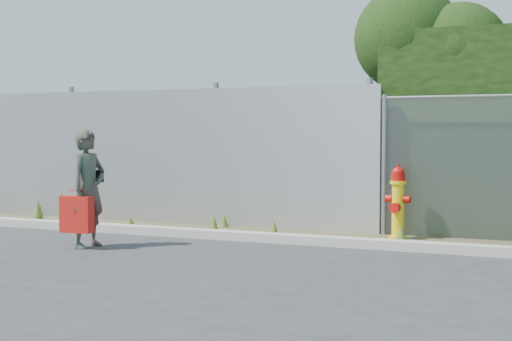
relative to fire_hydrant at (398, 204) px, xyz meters
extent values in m
plane|color=#333335|center=(-1.33, -2.63, -0.51)|extent=(80.00, 80.00, 0.00)
cube|color=#ADA89C|center=(-1.33, -0.83, -0.45)|extent=(16.00, 0.22, 0.12)
cube|color=#4B442B|center=(-1.33, -0.23, -0.51)|extent=(16.00, 1.20, 0.01)
cone|color=#40601C|center=(-2.76, 0.22, -0.41)|extent=(0.15, 0.15, 0.20)
cone|color=#40601C|center=(0.10, -0.27, -0.40)|extent=(0.19, 0.19, 0.23)
cone|color=#40601C|center=(-2.67, -0.33, -0.38)|extent=(0.16, 0.16, 0.25)
cone|color=#40601C|center=(-1.67, -0.44, -0.39)|extent=(0.15, 0.15, 0.24)
cone|color=#40601C|center=(-6.45, 0.30, -0.38)|extent=(0.16, 0.16, 0.26)
cone|color=#40601C|center=(-6.10, -0.05, -0.38)|extent=(0.10, 0.10, 0.27)
cone|color=#40601C|center=(-4.93, -0.55, -0.24)|extent=(0.22, 0.22, 0.54)
cone|color=#40601C|center=(-5.74, -0.55, -0.31)|extent=(0.21, 0.21, 0.41)
cone|color=#40601C|center=(-5.94, 0.32, -0.28)|extent=(0.15, 0.15, 0.46)
cone|color=#40601C|center=(-4.02, -0.52, -0.41)|extent=(0.23, 0.23, 0.19)
cube|color=#B1B3B8|center=(-4.58, 0.37, 0.59)|extent=(8.50, 0.08, 2.20)
cylinder|color=gray|center=(-5.83, 0.49, 0.64)|extent=(0.10, 0.10, 2.30)
cylinder|color=gray|center=(-3.03, 0.49, 0.64)|extent=(0.10, 0.10, 2.30)
cylinder|color=gray|center=(-0.53, 0.49, 0.64)|extent=(0.10, 0.10, 2.30)
cylinder|color=gray|center=(-0.28, 0.37, 0.51)|extent=(0.07, 0.07, 2.05)
sphere|color=black|center=(-0.13, 1.36, 2.45)|extent=(1.66, 1.66, 1.66)
sphere|color=black|center=(0.67, 1.26, 2.22)|extent=(1.43, 1.43, 1.43)
cylinder|color=yellow|center=(0.00, 0.01, -0.48)|extent=(0.26, 0.26, 0.06)
cylinder|color=yellow|center=(0.00, 0.01, -0.12)|extent=(0.17, 0.17, 0.79)
cylinder|color=yellow|center=(0.00, 0.01, 0.30)|extent=(0.22, 0.22, 0.05)
cylinder|color=#B20F0A|center=(0.00, 0.01, 0.36)|extent=(0.19, 0.19, 0.09)
sphere|color=#B20F0A|center=(0.00, 0.01, 0.43)|extent=(0.18, 0.18, 0.18)
cylinder|color=#B20F0A|center=(0.00, 0.01, 0.52)|extent=(0.05, 0.05, 0.05)
cylinder|color=#B20F0A|center=(-0.13, 0.01, 0.06)|extent=(0.09, 0.10, 0.10)
cylinder|color=#B20F0A|center=(0.13, 0.01, 0.06)|extent=(0.09, 0.10, 0.10)
cylinder|color=#B20F0A|center=(0.00, -0.12, -0.05)|extent=(0.14, 0.11, 0.14)
imported|color=#10684D|center=(-3.62, -2.14, 0.26)|extent=(0.43, 0.60, 1.54)
cube|color=red|center=(-3.67, -2.32, -0.06)|extent=(0.43, 0.16, 0.47)
cylinder|color=red|center=(-3.67, -2.32, 0.25)|extent=(0.20, 0.02, 0.02)
cube|color=black|center=(-3.62, -1.99, 0.41)|extent=(0.21, 0.09, 0.16)
camera|label=1|loc=(1.90, -9.87, 0.98)|focal=50.00mm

